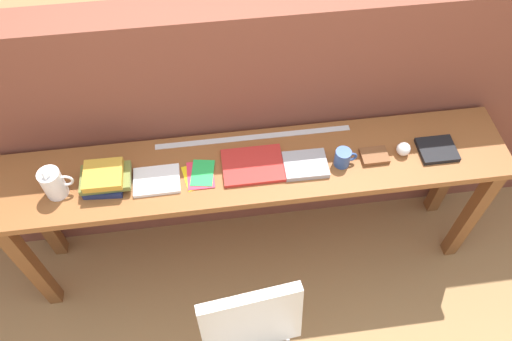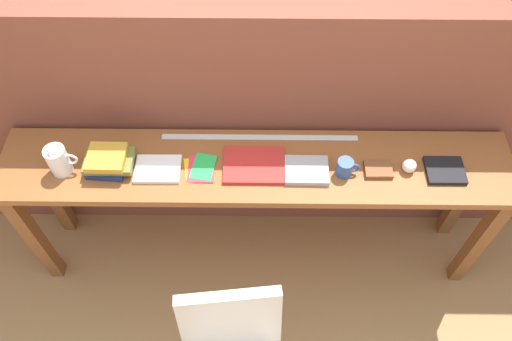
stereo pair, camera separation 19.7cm
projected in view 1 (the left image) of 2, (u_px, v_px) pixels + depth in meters
name	position (u px, v px, depth m)	size (l,w,h in m)	color
ground_plane	(262.00, 295.00, 2.93)	(40.00, 40.00, 0.00)	#9E7547
brick_wall_back	(247.00, 127.00, 2.68)	(6.00, 0.20, 1.54)	brown
sideboard	(255.00, 181.00, 2.51)	(2.50, 0.44, 0.88)	brown
pitcher_white	(53.00, 183.00, 2.24)	(0.14, 0.10, 0.18)	white
book_stack_leftmost	(104.00, 178.00, 2.29)	(0.23, 0.18, 0.09)	navy
magazine_cycling	(157.00, 180.00, 2.33)	(0.22, 0.16, 0.02)	white
pamphlet_pile_colourful	(200.00, 175.00, 2.36)	(0.16, 0.18, 0.01)	yellow
book_open_centre	(253.00, 165.00, 2.38)	(0.29, 0.22, 0.02)	red
book_grey_hardcover	(305.00, 165.00, 2.38)	(0.21, 0.16, 0.03)	#9E9EA3
mug	(343.00, 158.00, 2.36)	(0.11, 0.08, 0.09)	#2D4C8C
leather_journal_brown	(374.00, 156.00, 2.41)	(0.13, 0.10, 0.02)	brown
sports_ball_small	(403.00, 149.00, 2.41)	(0.07, 0.07, 0.07)	silver
book_repair_rightmost	(437.00, 150.00, 2.44)	(0.18, 0.16, 0.02)	black
ruler_metal_back_edge	(254.00, 137.00, 2.50)	(0.98, 0.03, 0.00)	silver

